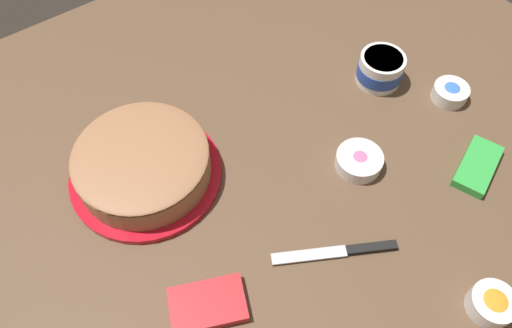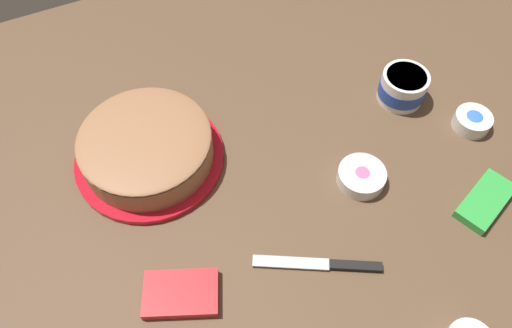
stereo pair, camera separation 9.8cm
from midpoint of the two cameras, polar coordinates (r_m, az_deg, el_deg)
name	(u,v)px [view 2 (the right image)]	position (r m, az deg, el deg)	size (l,w,h in m)	color
ground_plane	(314,181)	(1.01, 9.59, -2.19)	(1.54, 1.54, 0.00)	brown
frosted_cake	(147,148)	(1.00, -9.92, 1.63)	(0.31, 0.31, 0.09)	red
frosting_tub	(403,87)	(1.16, 19.12, 8.36)	(0.10, 0.10, 0.07)	white
spreading_knife	(329,265)	(0.93, 11.57, -11.68)	(0.22, 0.13, 0.01)	silver
sprinkle_bowl_blue	(472,121)	(1.18, 26.14, 4.40)	(0.08, 0.08, 0.04)	white
sprinkle_bowl_pink	(361,176)	(1.01, 14.91, -1.60)	(0.10, 0.10, 0.03)	white
candy_box_lower	(485,201)	(1.08, 27.56, -4.05)	(0.14, 0.06, 0.02)	green
candy_box_upper	(181,294)	(0.89, -5.57, -15.08)	(0.13, 0.08, 0.02)	red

